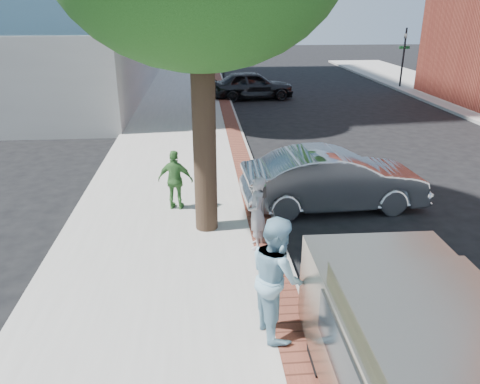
{
  "coord_description": "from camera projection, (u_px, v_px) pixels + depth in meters",
  "views": [
    {
      "loc": [
        -0.69,
        -8.13,
        5.02
      ],
      "look_at": [
        0.15,
        1.45,
        1.2
      ],
      "focal_mm": 35.0,
      "sensor_mm": 36.0,
      "label": 1
    }
  ],
  "objects": [
    {
      "name": "person_officer",
      "position": [
        277.0,
        276.0,
        7.21
      ],
      "size": [
        0.93,
        1.1,
        1.99
      ],
      "primitive_type": "imported",
      "rotation": [
        0.0,
        0.0,
        1.77
      ],
      "color": "#81B2C8",
      "rests_on": "sidewalk"
    },
    {
      "name": "ground",
      "position": [
        239.0,
        274.0,
        9.44
      ],
      "size": [
        120.0,
        120.0,
        0.0
      ],
      "primitive_type": "plane",
      "color": "black",
      "rests_on": "ground"
    },
    {
      "name": "signal_far",
      "position": [
        404.0,
        53.0,
        29.99
      ],
      "size": [
        0.7,
        0.15,
        3.8
      ],
      "color": "black",
      "rests_on": "ground"
    },
    {
      "name": "person_gray",
      "position": [
        257.0,
        213.0,
        9.9
      ],
      "size": [
        0.43,
        0.61,
        1.6
      ],
      "primitive_type": "imported",
      "rotation": [
        0.0,
        0.0,
        -1.66
      ],
      "color": "#9A9A9F",
      "rests_on": "sidewalk"
    },
    {
      "name": "brick_strip",
      "position": [
        239.0,
        152.0,
        16.84
      ],
      "size": [
        0.6,
        60.0,
        0.01
      ],
      "primitive_type": "cube",
      "color": "brown",
      "rests_on": "sidewalk"
    },
    {
      "name": "bg_car",
      "position": [
        252.0,
        85.0,
        27.01
      ],
      "size": [
        4.9,
        2.3,
        1.62
      ],
      "primitive_type": "imported",
      "rotation": [
        0.0,
        0.0,
        1.65
      ],
      "color": "black",
      "rests_on": "ground"
    },
    {
      "name": "parking_meter",
      "position": [
        262.0,
        199.0,
        9.95
      ],
      "size": [
        0.12,
        0.32,
        1.47
      ],
      "color": "gray",
      "rests_on": "sidewalk"
    },
    {
      "name": "sedan_silver",
      "position": [
        334.0,
        179.0,
        12.29
      ],
      "size": [
        4.87,
        1.9,
        1.58
      ],
      "primitive_type": "imported",
      "rotation": [
        0.0,
        0.0,
        1.62
      ],
      "color": "#ACB0B4",
      "rests_on": "ground"
    },
    {
      "name": "signal_near",
      "position": [
        223.0,
        55.0,
        29.05
      ],
      "size": [
        0.7,
        0.15,
        3.8
      ],
      "color": "black",
      "rests_on": "ground"
    },
    {
      "name": "curb",
      "position": [
        249.0,
        154.0,
        16.9
      ],
      "size": [
        0.1,
        60.0,
        0.15
      ],
      "primitive_type": "cube",
      "color": "gray",
      "rests_on": "ground"
    },
    {
      "name": "person_green",
      "position": [
        176.0,
        180.0,
        11.86
      ],
      "size": [
        0.97,
        0.57,
        1.55
      ],
      "primitive_type": "imported",
      "rotation": [
        0.0,
        0.0,
        2.92
      ],
      "color": "#417E39",
      "rests_on": "sidewalk"
    },
    {
      "name": "sidewalk",
      "position": [
        178.0,
        155.0,
        16.69
      ],
      "size": [
        5.0,
        60.0,
        0.15
      ],
      "primitive_type": "cube",
      "color": "#9E9991",
      "rests_on": "ground"
    }
  ]
}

